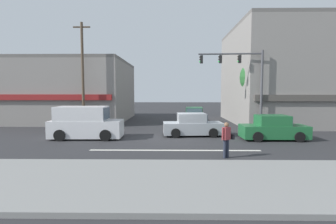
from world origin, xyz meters
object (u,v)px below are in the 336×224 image
(sedan_parked_curbside, at_px, (193,126))
(van_crossing_leftbound, at_px, (85,123))
(utility_pole_near_left, at_px, (83,74))
(sedan_approaching_near, at_px, (273,129))
(traffic_light_mast, at_px, (244,76))
(street_tree, at_px, (262,77))
(sedan_waiting_far, at_px, (194,116))
(pedestrian_foreground_with_bag, at_px, (227,138))

(sedan_parked_curbside, xyz_separation_m, van_crossing_leftbound, (-7.14, -1.22, 0.29))
(utility_pole_near_left, distance_m, sedan_approaching_near, 15.38)
(utility_pole_near_left, bearing_deg, traffic_light_mast, -7.79)
(street_tree, height_order, sedan_waiting_far, street_tree)
(traffic_light_mast, height_order, van_crossing_leftbound, traffic_light_mast)
(sedan_parked_curbside, relative_size, sedan_approaching_near, 1.02)
(sedan_parked_curbside, distance_m, van_crossing_leftbound, 7.25)
(utility_pole_near_left, relative_size, pedestrian_foreground_with_bag, 5.27)
(utility_pole_near_left, height_order, sedan_parked_curbside, utility_pole_near_left)
(utility_pole_near_left, xyz_separation_m, pedestrian_foreground_with_bag, (10.01, -9.86, -3.60))
(traffic_light_mast, bearing_deg, pedestrian_foreground_with_bag, -110.15)
(sedan_approaching_near, bearing_deg, sedan_waiting_far, 117.28)
(sedan_waiting_far, distance_m, pedestrian_foreground_with_bag, 13.19)
(street_tree, height_order, pedestrian_foreground_with_bag, street_tree)
(utility_pole_near_left, xyz_separation_m, traffic_light_mast, (12.97, -1.77, -0.25))
(van_crossing_leftbound, distance_m, sedan_approaching_near, 12.21)
(sedan_parked_curbside, bearing_deg, utility_pole_near_left, 157.45)
(traffic_light_mast, xyz_separation_m, sedan_parked_curbside, (-4.07, -1.92, -3.59))
(sedan_parked_curbside, height_order, pedestrian_foreground_with_bag, pedestrian_foreground_with_bag)
(utility_pole_near_left, height_order, sedan_waiting_far, utility_pole_near_left)
(traffic_light_mast, bearing_deg, sedan_approaching_near, -73.58)
(sedan_parked_curbside, bearing_deg, van_crossing_leftbound, -170.28)
(traffic_light_mast, xyz_separation_m, van_crossing_leftbound, (-11.21, -3.15, -3.30))
(utility_pole_near_left, relative_size, sedan_waiting_far, 2.09)
(van_crossing_leftbound, bearing_deg, traffic_light_mast, 15.68)
(sedan_waiting_far, bearing_deg, van_crossing_leftbound, -133.53)
(sedan_parked_curbside, bearing_deg, pedestrian_foreground_with_bag, -79.86)
(sedan_parked_curbside, bearing_deg, street_tree, 35.12)
(sedan_approaching_near, bearing_deg, van_crossing_leftbound, 178.90)
(sedan_approaching_near, relative_size, pedestrian_foreground_with_bag, 2.46)
(street_tree, bearing_deg, van_crossing_leftbound, -157.28)
(traffic_light_mast, relative_size, sedan_approaching_near, 1.51)
(sedan_parked_curbside, bearing_deg, traffic_light_mast, 25.30)
(pedestrian_foreground_with_bag, bearing_deg, traffic_light_mast, 69.85)
(utility_pole_near_left, relative_size, traffic_light_mast, 1.42)
(sedan_parked_curbside, distance_m, pedestrian_foreground_with_bag, 6.27)
(traffic_light_mast, xyz_separation_m, sedan_waiting_far, (-3.38, 5.10, -3.59))
(sedan_parked_curbside, height_order, van_crossing_leftbound, van_crossing_leftbound)
(street_tree, xyz_separation_m, sedan_parked_curbside, (-6.22, -4.37, -3.58))
(sedan_waiting_far, distance_m, sedan_approaching_near, 9.54)
(traffic_light_mast, bearing_deg, utility_pole_near_left, 172.21)
(street_tree, relative_size, traffic_light_mast, 0.99)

